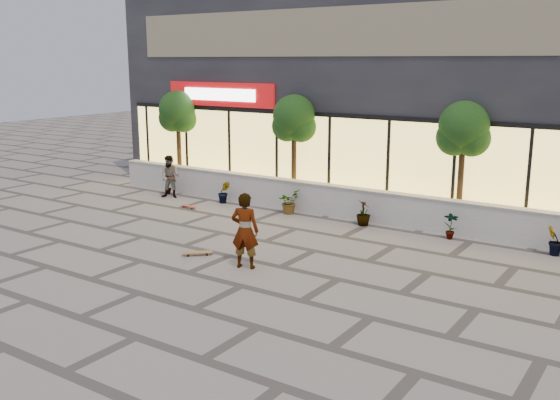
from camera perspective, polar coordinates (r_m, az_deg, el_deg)
The scene contains 16 objects.
ground at distance 14.51m, azimuth -3.53°, elevation -7.86°, with size 80.00×80.00×0.00m, color gray.
planter_wall at distance 20.13m, azimuth 8.60°, elevation -0.55°, with size 22.00×0.42×1.04m.
retail_building at distance 24.70m, azimuth 14.45°, elevation 10.35°, with size 24.00×9.17×8.50m.
shrub_a at distance 24.50m, azimuth -10.25°, elevation 1.47°, with size 0.43×0.29×0.81m, color #153E13.
shrub_b at distance 22.67m, azimuth -5.14°, elevation 0.73°, with size 0.45×0.36×0.81m, color #153E13.
shrub_c at distance 21.06m, azimuth 0.80°, elevation -0.15°, with size 0.73×0.63×0.81m, color #153E13.
shrub_d at distance 19.72m, azimuth 7.64°, elevation -1.16°, with size 0.45×0.45×0.81m, color #153E13.
shrub_e at distance 18.70m, azimuth 15.36°, elevation -2.27°, with size 0.43×0.29×0.81m, color #153E13.
shrub_f at distance 18.06m, azimuth 23.79°, elevation -3.44°, with size 0.45×0.36×0.81m, color #153E13.
tree_west at distance 25.38m, azimuth -9.33°, elevation 7.78°, with size 1.60×1.50×3.92m.
tree_midwest at distance 22.01m, azimuth 1.29°, elevation 7.21°, with size 1.60×1.50×3.92m.
tree_mideast at distance 19.47m, azimuth 16.43°, elevation 5.98°, with size 1.60×1.50×3.92m.
skater_center at distance 15.46m, azimuth -3.22°, elevation -2.81°, with size 0.70×0.46×1.92m, color white.
skater_left at distance 23.74m, azimuth -9.99°, elevation 2.11°, with size 0.78×0.61×1.61m, color tan.
skateboard_center at distance 16.77m, azimuth -7.56°, elevation -4.79°, with size 0.72×0.71×0.10m.
skateboard_left at distance 22.10m, azimuth -8.36°, elevation -0.56°, with size 0.71×0.25×0.08m.
Camera 1 is at (8.28, -10.77, 5.09)m, focal length 40.00 mm.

